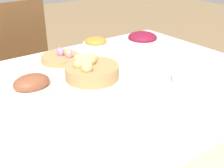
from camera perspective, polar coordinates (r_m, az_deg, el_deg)
name	(u,v)px	position (r m, az deg, el deg)	size (l,w,h in m)	color
dining_table	(101,149)	(1.53, -2.24, -12.97)	(1.72, 1.19, 0.75)	silver
chair_far_center	(31,68)	(2.17, -16.12, 3.18)	(0.45, 0.45, 0.99)	brown
bread_basket	(91,70)	(1.39, -4.29, 2.95)	(0.27, 0.27, 0.11)	#AD8451
egg_basket	(61,57)	(1.62, -10.32, 5.38)	(0.22, 0.22, 0.08)	#AD8451
ham_platter	(32,84)	(1.33, -15.99, 0.03)	(0.26, 0.18, 0.08)	white
carrot_bowl	(96,45)	(1.75, -3.31, 7.95)	(0.16, 0.16, 0.09)	white
beet_salad_bowl	(142,40)	(1.86, 6.19, 8.92)	(0.22, 0.22, 0.09)	white
dinner_plate	(172,118)	(1.09, 12.17, -6.74)	(0.28, 0.28, 0.01)	white
fork	(140,134)	(0.99, 5.64, -10.04)	(0.01, 0.18, 0.00)	#B7B7BC
knife	(200,105)	(1.21, 17.46, -4.17)	(0.01, 0.18, 0.00)	#B7B7BC
spoon	(205,103)	(1.23, 18.31, -3.73)	(0.01, 0.18, 0.00)	#B7B7BC
drinking_cup	(180,77)	(1.36, 13.59, 1.37)	(0.07, 0.07, 0.07)	silver
butter_dish	(76,115)	(1.07, -7.26, -6.26)	(0.14, 0.09, 0.03)	white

